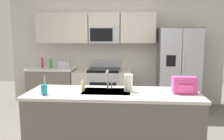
{
  "coord_description": "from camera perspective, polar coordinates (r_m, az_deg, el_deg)",
  "views": [
    {
      "loc": [
        0.38,
        -3.73,
        1.7
      ],
      "look_at": [
        0.04,
        0.6,
        1.05
      ],
      "focal_mm": 38.27,
      "sensor_mm": 36.0,
      "label": 1
    }
  ],
  "objects": [
    {
      "name": "ground_plane",
      "position": [
        4.12,
        -1.31,
        -15.87
      ],
      "size": [
        9.0,
        9.0,
        0.0
      ],
      "primitive_type": "plane",
      "color": "#66605B",
      "rests_on": "ground"
    },
    {
      "name": "kitchen_wall_unit",
      "position": [
        5.84,
        -0.69,
        6.28
      ],
      "size": [
        5.2,
        0.43,
        2.6
      ],
      "color": "beige",
      "rests_on": "ground"
    },
    {
      "name": "back_counter",
      "position": [
        5.98,
        -14.14,
        -3.8
      ],
      "size": [
        1.11,
        0.63,
        0.9
      ],
      "color": "slate",
      "rests_on": "ground"
    },
    {
      "name": "range_oven",
      "position": [
        5.71,
        -2.23,
        -4.2
      ],
      "size": [
        1.36,
        0.61,
        1.1
      ],
      "color": "#B7BABF",
      "rests_on": "ground"
    },
    {
      "name": "refrigerator",
      "position": [
        5.62,
        15.47,
        0.28
      ],
      "size": [
        0.9,
        0.76,
        1.85
      ],
      "color": "#4C4F54",
      "rests_on": "ground"
    },
    {
      "name": "island_counter",
      "position": [
        3.49,
        0.29,
        -12.45
      ],
      "size": [
        2.41,
        0.82,
        0.9
      ],
      "color": "slate",
      "rests_on": "ground"
    },
    {
      "name": "toaster",
      "position": [
        5.74,
        -11.31,
        1.25
      ],
      "size": [
        0.28,
        0.16,
        0.18
      ],
      "color": "#B7BABF",
      "rests_on": "back_counter"
    },
    {
      "name": "pepper_mill",
      "position": [
        5.96,
        -16.29,
        1.7
      ],
      "size": [
        0.05,
        0.05,
        0.26
      ],
      "primitive_type": "cylinder",
      "color": "#B2332D",
      "rests_on": "back_counter"
    },
    {
      "name": "bottle_green",
      "position": [
        5.86,
        -14.41,
        1.52
      ],
      "size": [
        0.06,
        0.06,
        0.23
      ],
      "primitive_type": "cylinder",
      "color": "green",
      "rests_on": "back_counter"
    },
    {
      "name": "sink_faucet",
      "position": [
        3.51,
        -1.0,
        -1.87
      ],
      "size": [
        0.08,
        0.21,
        0.28
      ],
      "color": "#B7BABF",
      "rests_on": "island_counter"
    },
    {
      "name": "drink_cup_teal",
      "position": [
        3.32,
        -15.9,
        -4.54
      ],
      "size": [
        0.08,
        0.08,
        0.26
      ],
      "color": "teal",
      "rests_on": "island_counter"
    },
    {
      "name": "soap_dispenser",
      "position": [
        3.43,
        -7.01,
        -3.89
      ],
      "size": [
        0.06,
        0.06,
        0.17
      ],
      "color": "#D8CC66",
      "rests_on": "island_counter"
    },
    {
      "name": "paper_towel_roll",
      "position": [
        3.4,
        3.95,
        -3.05
      ],
      "size": [
        0.12,
        0.12,
        0.24
      ],
      "primitive_type": "cylinder",
      "color": "white",
      "rests_on": "island_counter"
    },
    {
      "name": "backpack",
      "position": [
        3.42,
        16.88,
        -3.38
      ],
      "size": [
        0.32,
        0.22,
        0.23
      ],
      "color": "#EA4C93",
      "rests_on": "island_counter"
    }
  ]
}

